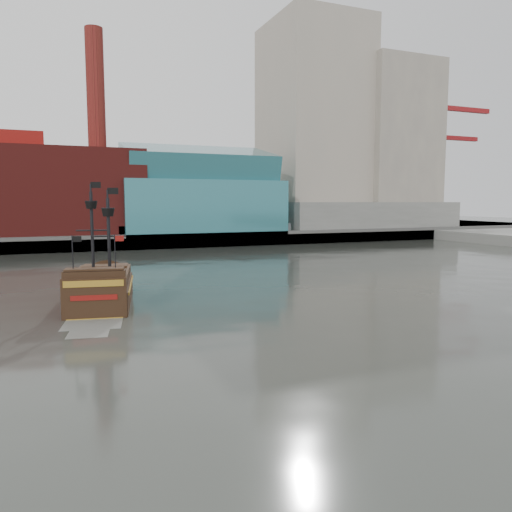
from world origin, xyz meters
name	(u,v)px	position (x,y,z in m)	size (l,w,h in m)	color
ground	(372,347)	(0.00, 0.00, 0.00)	(400.00, 400.00, 0.00)	#2C2E28
promenade_far	(130,233)	(0.00, 92.00, 1.00)	(220.00, 60.00, 2.00)	slate
seawall	(156,242)	(0.00, 62.50, 1.30)	(220.00, 1.00, 2.60)	#4C4C49
skyline	(157,123)	(5.21, 84.56, 24.55)	(149.00, 45.00, 62.00)	brown
crane_a	(439,160)	(78.63, 82.00, 19.11)	(22.50, 4.00, 32.25)	slate
crane_b	(439,176)	(88.23, 92.00, 15.57)	(19.10, 4.00, 26.25)	slate
pirate_ship	(101,292)	(-12.94, 18.06, 0.94)	(6.52, 14.42, 10.41)	black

